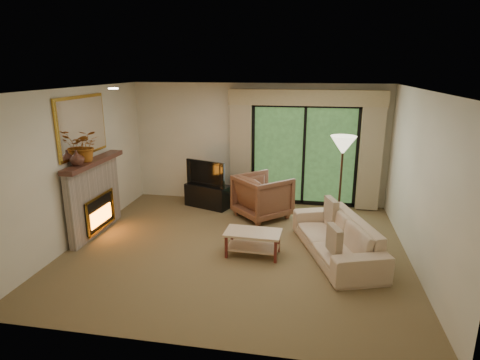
% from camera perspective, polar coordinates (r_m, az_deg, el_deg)
% --- Properties ---
extents(floor, '(5.50, 5.50, 0.00)m').
position_cam_1_polar(floor, '(6.80, -0.45, -9.64)').
color(floor, brown).
rests_on(floor, ground).
extents(ceiling, '(5.50, 5.50, 0.00)m').
position_cam_1_polar(ceiling, '(6.15, -0.51, 12.80)').
color(ceiling, silver).
rests_on(ceiling, ground).
extents(wall_back, '(5.00, 0.00, 5.00)m').
position_cam_1_polar(wall_back, '(8.76, 2.56, 5.12)').
color(wall_back, beige).
rests_on(wall_back, ground).
extents(wall_front, '(5.00, 0.00, 5.00)m').
position_cam_1_polar(wall_front, '(4.05, -7.11, -7.90)').
color(wall_front, beige).
rests_on(wall_front, ground).
extents(wall_left, '(0.00, 5.00, 5.00)m').
position_cam_1_polar(wall_left, '(7.36, -22.03, 1.91)').
color(wall_left, beige).
rests_on(wall_left, ground).
extents(wall_right, '(0.00, 5.00, 5.00)m').
position_cam_1_polar(wall_right, '(6.45, 24.28, -0.18)').
color(wall_right, beige).
rests_on(wall_right, ground).
extents(fireplace, '(0.24, 1.70, 1.37)m').
position_cam_1_polar(fireplace, '(7.62, -20.01, -2.25)').
color(fireplace, gray).
rests_on(fireplace, floor).
extents(mirror, '(0.07, 1.45, 1.02)m').
position_cam_1_polar(mirror, '(7.40, -21.50, 7.16)').
color(mirror, gold).
rests_on(mirror, wall_left).
extents(sliding_door, '(2.26, 0.10, 2.16)m').
position_cam_1_polar(sliding_door, '(8.68, 9.07, 3.48)').
color(sliding_door, black).
rests_on(sliding_door, floor).
extents(curtain_left, '(0.45, 0.18, 2.35)m').
position_cam_1_polar(curtain_left, '(8.68, 0.12, 4.36)').
color(curtain_left, tan).
rests_on(curtain_left, floor).
extents(curtain_right, '(0.45, 0.18, 2.35)m').
position_cam_1_polar(curtain_right, '(8.64, 18.08, 3.51)').
color(curtain_right, tan).
rests_on(curtain_right, floor).
extents(cornice, '(3.20, 0.24, 0.32)m').
position_cam_1_polar(cornice, '(8.42, 9.42, 11.49)').
color(cornice, tan).
rests_on(cornice, wall_back).
extents(media_console, '(1.06, 0.74, 0.49)m').
position_cam_1_polar(media_console, '(8.69, -4.52, -2.21)').
color(media_console, black).
rests_on(media_console, floor).
extents(tv, '(0.93, 0.44, 0.54)m').
position_cam_1_polar(tv, '(8.54, -4.59, 1.08)').
color(tv, black).
rests_on(tv, media_console).
extents(armchair, '(1.33, 1.33, 0.87)m').
position_cam_1_polar(armchair, '(8.01, 3.24, -2.33)').
color(armchair, brown).
rests_on(armchair, floor).
extents(sofa, '(1.47, 2.28, 0.62)m').
position_cam_1_polar(sofa, '(6.62, 13.53, -7.89)').
color(sofa, tan).
rests_on(sofa, floor).
extents(pillow_near, '(0.22, 0.41, 0.39)m').
position_cam_1_polar(pillow_near, '(5.97, 13.26, -8.28)').
color(pillow_near, brown).
rests_on(pillow_near, sofa).
extents(pillow_far, '(0.24, 0.44, 0.42)m').
position_cam_1_polar(pillow_far, '(7.10, 12.82, -4.25)').
color(pillow_far, brown).
rests_on(pillow_far, sofa).
extents(coffee_table, '(0.90, 0.52, 0.40)m').
position_cam_1_polar(coffee_table, '(6.50, 1.85, -8.97)').
color(coffee_table, '#D3AD87').
rests_on(coffee_table, floor).
extents(floor_lamp, '(0.57, 0.57, 1.74)m').
position_cam_1_polar(floor_lamp, '(7.58, 14.10, -0.40)').
color(floor_lamp, beige).
rests_on(floor_lamp, floor).
extents(vase, '(0.24, 0.24, 0.25)m').
position_cam_1_polar(vase, '(7.05, -22.21, 2.94)').
color(vase, '#4B291F').
rests_on(vase, fireplace).
extents(branches, '(0.60, 0.56, 0.54)m').
position_cam_1_polar(branches, '(7.27, -21.13, 4.56)').
color(branches, '#945116').
rests_on(branches, fireplace).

